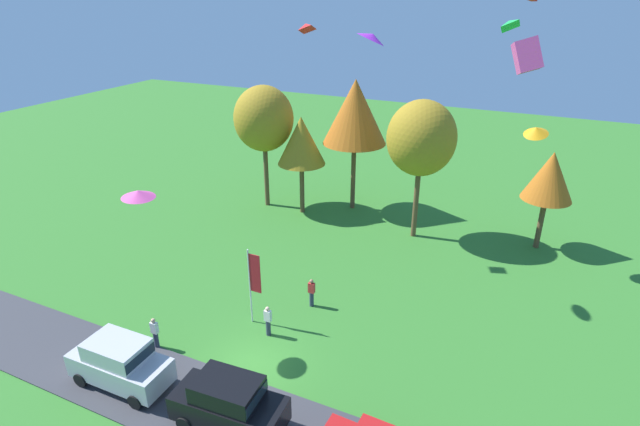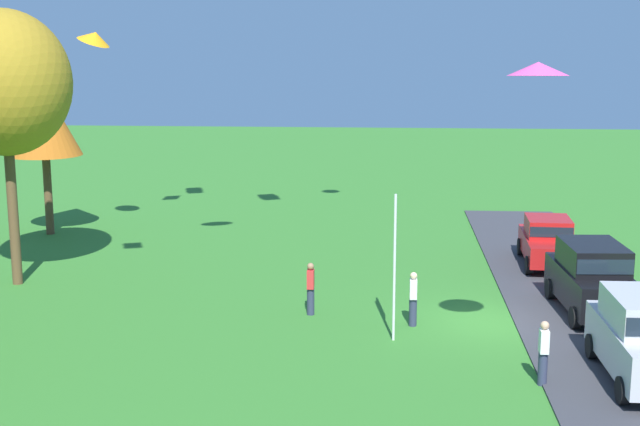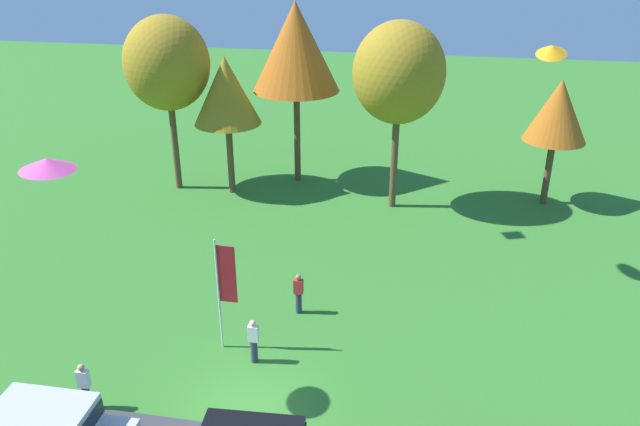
# 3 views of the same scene
# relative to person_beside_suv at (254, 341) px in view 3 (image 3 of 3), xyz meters

# --- Properties ---
(ground_plane) EXTENTS (120.00, 120.00, 0.00)m
(ground_plane) POSITION_rel_person_beside_suv_xyz_m (0.47, -2.46, -0.88)
(ground_plane) COLOR #337528
(person_beside_suv) EXTENTS (0.36, 0.24, 1.71)m
(person_beside_suv) POSITION_rel_person_beside_suv_xyz_m (0.00, 0.00, 0.00)
(person_beside_suv) COLOR #2D334C
(person_beside_suv) RESTS_ON ground
(person_watching_sky) EXTENTS (0.36, 0.24, 1.71)m
(person_watching_sky) POSITION_rel_person_beside_suv_xyz_m (0.89, 3.24, 0.00)
(person_watching_sky) COLOR #2D334C
(person_watching_sky) RESTS_ON ground
(person_on_lawn) EXTENTS (0.36, 0.24, 1.71)m
(person_on_lawn) POSITION_rel_person_beside_suv_xyz_m (-4.53, -3.17, 0.00)
(person_on_lawn) COLOR #2D334C
(person_on_lawn) RESTS_ON ground
(tree_far_right) EXTENTS (4.58, 4.58, 9.66)m
(tree_far_right) POSITION_rel_person_beside_suv_xyz_m (-8.57, 14.53, 6.24)
(tree_far_right) COLOR brown
(tree_far_right) RESTS_ON ground
(tree_far_left) EXTENTS (3.62, 3.62, 7.65)m
(tree_far_left) POSITION_rel_person_beside_suv_xyz_m (-5.34, 14.45, 4.92)
(tree_far_left) COLOR brown
(tree_far_left) RESTS_ON ground
(tree_left_of_center) EXTENTS (4.84, 4.84, 10.22)m
(tree_left_of_center) POSITION_rel_person_beside_suv_xyz_m (-2.06, 16.92, 6.89)
(tree_left_of_center) COLOR brown
(tree_left_of_center) RESTS_ON ground
(tree_center_back) EXTENTS (4.61, 4.61, 9.74)m
(tree_center_back) POSITION_rel_person_beside_suv_xyz_m (3.74, 14.10, 6.30)
(tree_center_back) COLOR brown
(tree_center_back) RESTS_ON ground
(tree_lone_near) EXTENTS (3.22, 3.22, 6.80)m
(tree_lone_near) POSITION_rel_person_beside_suv_xyz_m (11.86, 15.96, 4.27)
(tree_lone_near) COLOR brown
(tree_lone_near) RESTS_ON ground
(flag_banner) EXTENTS (0.71, 0.08, 4.37)m
(flag_banner) POSITION_rel_person_beside_suv_xyz_m (-1.13, 0.61, 1.89)
(flag_banner) COLOR silver
(flag_banner) RESTS_ON ground
(kite_delta_trailing_tail) EXTENTS (1.72, 1.76, 0.89)m
(kite_delta_trailing_tail) POSITION_rel_person_beside_suv_xyz_m (10.60, 13.08, 7.86)
(kite_delta_trailing_tail) COLOR orange
(kite_delta_high_left) EXTENTS (1.57, 1.56, 0.40)m
(kite_delta_high_left) POSITION_rel_person_beside_suv_xyz_m (-4.66, -2.68, 7.14)
(kite_delta_high_left) COLOR #EA4C9E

